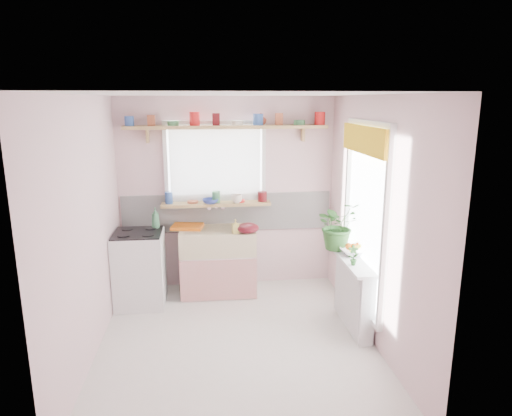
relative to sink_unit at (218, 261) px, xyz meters
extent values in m
plane|color=silver|center=(0.15, -1.29, -0.43)|extent=(3.20, 3.20, 0.00)
plane|color=white|center=(0.15, -1.29, 2.07)|extent=(3.20, 3.20, 0.00)
plane|color=beige|center=(0.15, 0.31, 0.82)|extent=(2.80, 0.00, 2.80)
plane|color=beige|center=(0.15, -2.89, 0.82)|extent=(2.80, 0.00, 2.80)
plane|color=beige|center=(-1.25, -1.29, 0.82)|extent=(0.00, 3.20, 3.20)
plane|color=beige|center=(1.55, -1.29, 0.82)|extent=(0.00, 3.20, 3.20)
cube|color=white|center=(0.15, 0.29, 0.57)|extent=(2.74, 0.03, 0.50)
cube|color=pink|center=(0.15, 0.29, 0.37)|extent=(2.74, 0.02, 0.12)
cube|color=white|center=(0.00, 0.30, 1.22)|extent=(1.20, 0.01, 1.00)
cube|color=white|center=(0.00, 0.24, 1.22)|extent=(1.15, 0.02, 0.95)
cube|color=white|center=(1.54, -1.09, 0.82)|extent=(0.01, 1.10, 1.90)
cube|color=yellow|center=(1.46, -1.09, 1.63)|extent=(0.03, 1.20, 0.28)
cube|color=white|center=(0.00, 0.01, -0.16)|extent=(0.85, 0.55, 0.55)
cube|color=#C73E3A|center=(0.00, -0.27, -0.16)|extent=(0.95, 0.02, 0.53)
cube|color=beige|center=(0.00, 0.01, 0.27)|extent=(0.95, 0.55, 0.30)
cylinder|color=silver|center=(0.00, 0.26, 0.67)|extent=(0.03, 0.22, 0.03)
cube|color=white|center=(-0.95, -0.24, 0.02)|extent=(0.58, 0.58, 0.90)
cube|color=black|center=(-0.95, -0.24, 0.47)|extent=(0.56, 0.56, 0.02)
cylinder|color=black|center=(-1.09, -0.38, 0.49)|extent=(0.14, 0.14, 0.01)
cylinder|color=black|center=(-0.81, -0.38, 0.49)|extent=(0.14, 0.14, 0.01)
cylinder|color=black|center=(-1.09, -0.10, 0.49)|extent=(0.14, 0.14, 0.01)
cylinder|color=black|center=(-0.81, -0.10, 0.49)|extent=(0.14, 0.14, 0.01)
cube|color=white|center=(1.45, -1.09, -0.06)|extent=(0.15, 0.90, 0.75)
cube|color=white|center=(1.42, -1.09, 0.33)|extent=(0.22, 0.95, 0.03)
cube|color=tan|center=(0.00, 0.19, 0.71)|extent=(1.40, 0.22, 0.04)
cube|color=tan|center=(0.15, 0.18, 1.69)|extent=(2.52, 0.24, 0.04)
cylinder|color=#3359A5|center=(-1.03, 0.18, 1.77)|extent=(0.11, 0.11, 0.12)
cylinder|color=#A55133|center=(-0.77, 0.18, 1.77)|extent=(0.11, 0.11, 0.12)
cylinder|color=#3F7F4C|center=(-0.51, 0.18, 1.74)|extent=(0.11, 0.11, 0.06)
cylinder|color=red|center=(-0.24, 0.18, 1.77)|extent=(0.11, 0.11, 0.12)
cylinder|color=#590F14|center=(0.02, 0.18, 1.77)|extent=(0.11, 0.11, 0.12)
cylinder|color=silver|center=(0.28, 0.18, 1.74)|extent=(0.11, 0.11, 0.06)
cylinder|color=#3359A5|center=(0.54, 0.18, 1.77)|extent=(0.11, 0.11, 0.12)
cylinder|color=#A55133|center=(0.81, 0.18, 1.77)|extent=(0.11, 0.11, 0.12)
cylinder|color=#3F7F4C|center=(1.07, 0.18, 1.74)|extent=(0.11, 0.11, 0.06)
cylinder|color=red|center=(1.33, 0.18, 1.77)|extent=(0.11, 0.11, 0.12)
cylinder|color=#3359A5|center=(-0.62, 0.19, 0.79)|extent=(0.11, 0.11, 0.12)
cylinder|color=#A55133|center=(-0.31, 0.19, 0.79)|extent=(0.11, 0.11, 0.12)
cylinder|color=#3F7F4C|center=(0.00, 0.19, 0.76)|extent=(0.11, 0.11, 0.06)
cylinder|color=red|center=(0.31, 0.19, 0.79)|extent=(0.11, 0.11, 0.12)
cylinder|color=#590F14|center=(0.62, 0.19, 0.79)|extent=(0.11, 0.11, 0.12)
cube|color=orange|center=(-0.38, 0.11, 0.44)|extent=(0.43, 0.35, 0.04)
ellipsoid|color=#510D16|center=(0.37, -0.19, 0.48)|extent=(0.29, 0.29, 0.12)
imported|color=#2A5B24|center=(1.36, -0.69, 0.63)|extent=(0.62, 0.58, 0.57)
imported|color=white|center=(1.48, -0.93, 0.38)|extent=(0.30, 0.30, 0.07)
imported|color=#295C24|center=(1.37, -1.24, 0.45)|extent=(0.11, 0.08, 0.21)
imported|color=#DFCE63|center=(0.22, -0.19, 0.51)|extent=(0.09, 0.09, 0.17)
imported|color=silver|center=(0.26, 0.13, 0.78)|extent=(0.14, 0.14, 0.11)
imported|color=#3144A2|center=(-0.08, 0.13, 0.76)|extent=(0.26, 0.26, 0.06)
imported|color=#B54F37|center=(0.58, 0.24, 1.78)|extent=(0.19, 0.19, 0.15)
imported|color=#3B774F|center=(-0.75, -0.07, 0.61)|extent=(0.11, 0.11, 0.26)
sphere|color=#D75C12|center=(1.48, -0.93, 0.44)|extent=(0.08, 0.08, 0.08)
sphere|color=#D75C12|center=(1.54, -0.90, 0.44)|extent=(0.08, 0.08, 0.08)
sphere|color=#D75C12|center=(1.43, -0.91, 0.44)|extent=(0.08, 0.08, 0.08)
cylinder|color=yellow|center=(1.50, -0.98, 0.45)|extent=(0.18, 0.04, 0.10)
camera|label=1|loc=(-0.13, -5.57, 2.02)|focal=32.00mm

